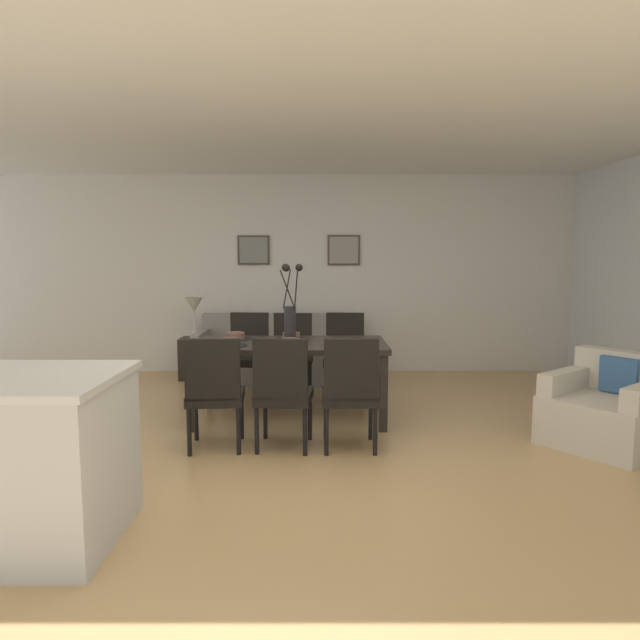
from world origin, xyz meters
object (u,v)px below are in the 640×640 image
object	(u,v)px
dining_table	(290,351)
sofa	(281,357)
side_table	(195,358)
bowl_far_left	(289,341)
table_lamp	(194,308)
armchair	(607,411)
centerpiece_vase	(290,312)
dining_chair_near_right	(247,351)
bowl_near_right	(236,335)
dining_chair_near_left	(214,388)
dining_chair_mid_left	(350,388)
dining_chair_far_right	(292,351)
dining_chair_mid_right	(344,351)
dining_chair_far_left	(282,388)
framed_picture_left	(253,250)
bowl_near_left	(229,341)
framed_picture_center	(343,250)
bowl_far_right	(291,335)

from	to	relation	value
dining_table	sofa	world-z (taller)	sofa
side_table	bowl_far_left	bearing A→B (deg)	-56.70
table_lamp	armchair	xyz separation A→B (m)	(3.94, -2.50, -0.61)
centerpiece_vase	side_table	bearing A→B (deg)	126.20
dining_chair_near_right	bowl_near_right	size ratio (longest dim) A/B	5.41
sofa	centerpiece_vase	bearing A→B (deg)	-83.27
dining_chair_near_left	table_lamp	xyz separation A→B (m)	(-0.74, 2.65, 0.38)
dining_chair_near_right	table_lamp	world-z (taller)	table_lamp
dining_chair_mid_left	sofa	world-z (taller)	dining_chair_mid_left
side_table	dining_chair_far_right	bearing A→B (deg)	-36.78
sofa	bowl_far_left	bearing A→B (deg)	-83.99
bowl_near_right	dining_chair_mid_right	bearing A→B (deg)	31.07
dining_chair_far_right	centerpiece_vase	xyz separation A→B (m)	(0.03, -0.82, 0.51)
table_lamp	armchair	bearing A→B (deg)	-32.46
dining_chair_far_right	dining_chair_mid_right	world-z (taller)	same
dining_chair_far_left	framed_picture_left	world-z (taller)	framed_picture_left
dining_chair_near_right	table_lamp	xyz separation A→B (m)	(-0.78, 0.90, 0.38)
bowl_far_left	framed_picture_left	world-z (taller)	framed_picture_left
centerpiece_vase	armchair	world-z (taller)	centerpiece_vase
bowl_near_left	framed_picture_center	distance (m)	2.81
dining_chair_near_right	armchair	size ratio (longest dim) A/B	0.82
dining_chair_mid_right	armchair	xyz separation A→B (m)	(2.09, -1.59, -0.23)
dining_chair_near_left	bowl_near_right	distance (m)	1.10
dining_chair_mid_right	bowl_far_right	xyz separation A→B (m)	(-0.55, -0.66, 0.27)
dining_chair_mid_left	dining_chair_mid_right	distance (m)	1.73
table_lamp	dining_chair_far_right	bearing A→B (deg)	-36.78
bowl_far_left	table_lamp	xyz separation A→B (m)	(-1.30, 1.97, 0.11)
bowl_far_left	dining_chair_mid_left	bearing A→B (deg)	-52.23
dining_table	dining_chair_near_left	distance (m)	1.04
side_table	armchair	distance (m)	4.67
bowl_near_right	side_table	size ratio (longest dim) A/B	0.33
bowl_near_left	table_lamp	bearing A→B (deg)	110.98
dining_chair_near_left	dining_chair_mid_left	size ratio (longest dim) A/B	1.00
dining_chair_far_right	bowl_near_left	distance (m)	1.18
armchair	table_lamp	bearing A→B (deg)	147.54
bowl_near_right	sofa	size ratio (longest dim) A/B	0.08
side_table	armchair	world-z (taller)	armchair
dining_chair_far_right	framed_picture_center	world-z (taller)	framed_picture_center
bowl_near_left	framed_picture_center	xyz separation A→B (m)	(1.14, 2.43, 0.84)
dining_chair_far_left	framed_picture_left	size ratio (longest dim) A/B	2.19
dining_chair_near_left	side_table	size ratio (longest dim) A/B	1.77
sofa	framed_picture_left	size ratio (longest dim) A/B	4.94
dining_chair_near_right	dining_chair_mid_left	size ratio (longest dim) A/B	1.00
dining_chair_far_left	sofa	bearing A→B (deg)	94.14
dining_chair_near_left	bowl_far_right	world-z (taller)	dining_chair_near_left
bowl_far_left	table_lamp	size ratio (longest dim) A/B	0.33
sofa	table_lamp	size ratio (longest dim) A/B	4.06
dining_chair_far_left	dining_chair_far_right	xyz separation A→B (m)	(-0.01, 1.68, 0.00)
dining_chair_near_right	framed_picture_center	bearing A→B (deg)	50.74
dining_chair_far_left	bowl_far_right	distance (m)	1.09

